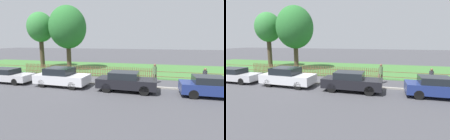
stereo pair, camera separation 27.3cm
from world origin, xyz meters
TOP-DOWN VIEW (x-y plane):
  - ground_plane at (0.00, 0.00)m, footprint 120.00×120.00m
  - kerb_stone at (0.00, 0.10)m, footprint 42.25×0.20m
  - grass_strip at (0.00, 8.57)m, footprint 42.25×10.80m
  - park_fence at (0.00, 3.18)m, footprint 42.25×0.05m
  - parked_car_silver_hatchback at (-5.52, -1.17)m, footprint 4.56×1.69m
  - parked_car_black_saloon at (-0.21, -1.08)m, footprint 4.35×2.01m
  - parked_car_navy_estate at (5.07, -1.26)m, footprint 4.28×1.72m
  - parked_car_red_compact at (10.64, -1.20)m, footprint 3.88×1.70m
  - covered_motorcycle at (4.29, 1.54)m, footprint 1.81×0.79m
  - tree_nearest_kerb at (-7.85, 7.14)m, footprint 3.38×3.38m
  - tree_behind_motorcycle at (-3.49, 6.43)m, footprint 4.50×4.50m
  - pedestrian_near_fence at (10.82, 1.09)m, footprint 0.36×0.34m
  - pedestrian_by_lamp at (7.05, 1.62)m, footprint 0.47×0.47m

SIDE VIEW (x-z plane):
  - ground_plane at x=0.00m, z-range 0.00..0.00m
  - grass_strip at x=0.00m, z-range 0.00..0.01m
  - kerb_stone at x=0.00m, z-range 0.00..0.12m
  - park_fence at x=0.00m, z-range 0.00..1.07m
  - covered_motorcycle at x=4.29m, z-range 0.12..1.16m
  - parked_car_silver_hatchback at x=-5.52m, z-range 0.02..1.26m
  - parked_car_red_compact at x=10.64m, z-range 0.02..1.38m
  - parked_car_navy_estate at x=5.07m, z-range 0.02..1.45m
  - parked_car_black_saloon at x=-0.21m, z-range 0.01..1.50m
  - pedestrian_near_fence at x=10.82m, z-range 0.10..1.67m
  - pedestrian_by_lamp at x=7.05m, z-range 0.11..1.81m
  - tree_behind_motorcycle at x=-3.49m, z-range 1.28..9.10m
  - tree_nearest_kerb at x=-7.85m, z-range 1.62..8.93m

